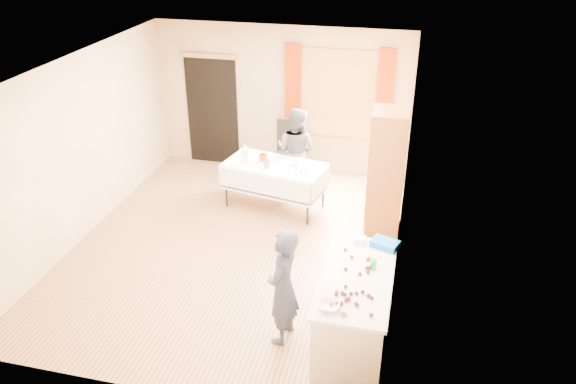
% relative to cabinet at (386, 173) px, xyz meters
% --- Properties ---
extents(floor, '(4.50, 5.50, 0.02)m').
position_rel_cabinet_xyz_m(floor, '(-1.99, -0.98, -0.95)').
color(floor, '#9E7047').
rests_on(floor, ground).
extents(ceiling, '(4.50, 5.50, 0.02)m').
position_rel_cabinet_xyz_m(ceiling, '(-1.99, -0.98, 1.67)').
color(ceiling, white).
rests_on(ceiling, floor).
extents(wall_back, '(4.50, 0.02, 2.60)m').
position_rel_cabinet_xyz_m(wall_back, '(-1.99, 1.78, 0.36)').
color(wall_back, tan).
rests_on(wall_back, floor).
extents(wall_front, '(4.50, 0.02, 2.60)m').
position_rel_cabinet_xyz_m(wall_front, '(-1.99, -3.74, 0.36)').
color(wall_front, tan).
rests_on(wall_front, floor).
extents(wall_left, '(0.02, 5.50, 2.60)m').
position_rel_cabinet_xyz_m(wall_left, '(-4.25, -0.98, 0.36)').
color(wall_left, tan).
rests_on(wall_left, floor).
extents(wall_right, '(0.02, 5.50, 2.60)m').
position_rel_cabinet_xyz_m(wall_right, '(0.27, -0.98, 0.36)').
color(wall_right, tan).
rests_on(wall_right, floor).
extents(window_frame, '(1.32, 0.06, 1.52)m').
position_rel_cabinet_xyz_m(window_frame, '(-0.99, 1.74, 0.56)').
color(window_frame, olive).
rests_on(window_frame, wall_back).
extents(window_pane, '(1.20, 0.02, 1.40)m').
position_rel_cabinet_xyz_m(window_pane, '(-0.99, 1.73, 0.56)').
color(window_pane, white).
rests_on(window_pane, wall_back).
extents(curtain_left, '(0.28, 0.06, 1.65)m').
position_rel_cabinet_xyz_m(curtain_left, '(-1.77, 1.69, 0.56)').
color(curtain_left, '#8C2100').
rests_on(curtain_left, wall_back).
extents(curtain_right, '(0.28, 0.06, 1.65)m').
position_rel_cabinet_xyz_m(curtain_right, '(-0.21, 1.69, 0.56)').
color(curtain_right, '#8C2100').
rests_on(curtain_right, wall_back).
extents(doorway, '(0.95, 0.04, 2.00)m').
position_rel_cabinet_xyz_m(doorway, '(-3.29, 1.75, 0.06)').
color(doorway, black).
rests_on(doorway, floor).
extents(door_lintel, '(1.05, 0.06, 0.08)m').
position_rel_cabinet_xyz_m(door_lintel, '(-3.29, 1.72, 1.08)').
color(door_lintel, olive).
rests_on(door_lintel, wall_back).
extents(cabinet, '(0.50, 0.60, 1.87)m').
position_rel_cabinet_xyz_m(cabinet, '(0.00, 0.00, 0.00)').
color(cabinet, brown).
rests_on(cabinet, floor).
extents(counter, '(0.75, 1.58, 0.91)m').
position_rel_cabinet_xyz_m(counter, '(-0.10, -2.56, -0.48)').
color(counter, beige).
rests_on(counter, floor).
extents(party_table, '(1.70, 1.10, 0.75)m').
position_rel_cabinet_xyz_m(party_table, '(-1.75, 0.31, -0.49)').
color(party_table, black).
rests_on(party_table, floor).
extents(chair, '(0.50, 0.50, 1.08)m').
position_rel_cabinet_xyz_m(chair, '(-1.76, 1.30, -0.61)').
color(chair, black).
rests_on(chair, floor).
extents(girl, '(0.60, 0.47, 1.39)m').
position_rel_cabinet_xyz_m(girl, '(-0.88, -2.65, -0.24)').
color(girl, '#21283D').
rests_on(girl, floor).
extents(woman, '(1.00, 0.92, 1.46)m').
position_rel_cabinet_xyz_m(woman, '(-1.55, 0.95, -0.21)').
color(woman, black).
rests_on(woman, floor).
extents(soda_can, '(0.07, 0.07, 0.12)m').
position_rel_cabinet_xyz_m(soda_can, '(0.05, -2.39, 0.04)').
color(soda_can, green).
rests_on(soda_can, counter).
extents(mixing_bowl, '(0.24, 0.24, 0.05)m').
position_rel_cabinet_xyz_m(mixing_bowl, '(-0.30, -3.14, 0.00)').
color(mixing_bowl, white).
rests_on(mixing_bowl, counter).
extents(foam_block, '(0.17, 0.13, 0.08)m').
position_rel_cabinet_xyz_m(foam_block, '(-0.15, -1.92, 0.01)').
color(foam_block, white).
rests_on(foam_block, counter).
extents(blue_basket, '(0.35, 0.29, 0.08)m').
position_rel_cabinet_xyz_m(blue_basket, '(0.14, -1.93, 0.01)').
color(blue_basket, blue).
rests_on(blue_basket, counter).
extents(pitcher, '(0.13, 0.13, 0.22)m').
position_rel_cabinet_xyz_m(pitcher, '(-2.21, 0.29, -0.08)').
color(pitcher, silver).
rests_on(pitcher, party_table).
extents(cup_red, '(0.23, 0.23, 0.11)m').
position_rel_cabinet_xyz_m(cup_red, '(-1.96, 0.40, -0.13)').
color(cup_red, '#B02B05').
rests_on(cup_red, party_table).
extents(cup_rainbow, '(0.22, 0.22, 0.11)m').
position_rel_cabinet_xyz_m(cup_rainbow, '(-1.83, 0.15, -0.13)').
color(cup_rainbow, red).
rests_on(cup_rainbow, party_table).
extents(small_bowl, '(0.22, 0.22, 0.05)m').
position_rel_cabinet_xyz_m(small_bowl, '(-1.41, 0.35, -0.16)').
color(small_bowl, white).
rests_on(small_bowl, party_table).
extents(pastry_tray, '(0.29, 0.21, 0.02)m').
position_rel_cabinet_xyz_m(pastry_tray, '(-1.28, 0.10, -0.18)').
color(pastry_tray, white).
rests_on(pastry_tray, party_table).
extents(bottle, '(0.12, 0.12, 0.15)m').
position_rel_cabinet_xyz_m(bottle, '(-2.31, 0.59, -0.11)').
color(bottle, white).
rests_on(bottle, party_table).
extents(cake_balls, '(0.44, 1.14, 0.04)m').
position_rel_cabinet_xyz_m(cake_balls, '(-0.10, -2.77, -0.00)').
color(cake_balls, '#3F2314').
rests_on(cake_balls, counter).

